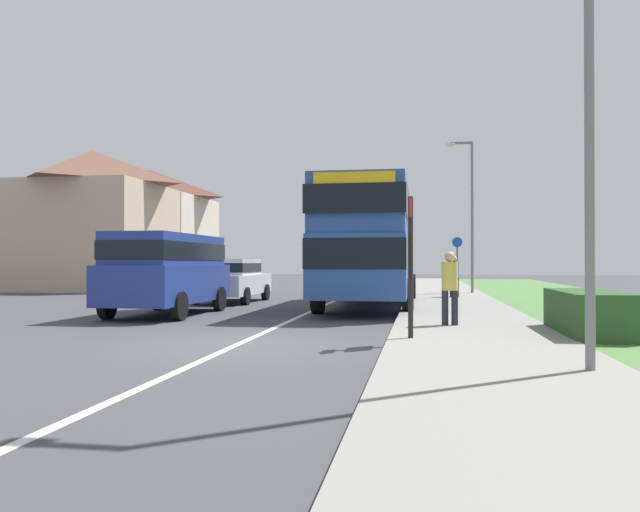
{
  "coord_description": "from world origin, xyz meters",
  "views": [
    {
      "loc": [
        3.19,
        -10.5,
        1.46
      ],
      "look_at": [
        0.63,
        5.21,
        1.6
      ],
      "focal_mm": 35.06,
      "sensor_mm": 36.0,
      "label": 1
    }
  ],
  "objects_px": {
    "parked_van_blue": "(168,267)",
    "cycle_route_sign": "(457,262)",
    "parked_car_white": "(232,278)",
    "bus_stop_sign": "(411,257)",
    "double_decker_bus": "(370,240)",
    "pedestrian_walking_away": "(454,274)",
    "pedestrian_at_stop": "(450,284)",
    "street_lamp_near": "(581,11)",
    "street_lamp_mid": "(469,206)"
  },
  "relations": [
    {
      "from": "pedestrian_at_stop",
      "to": "pedestrian_walking_away",
      "type": "relative_size",
      "value": 1.0
    },
    {
      "from": "cycle_route_sign",
      "to": "double_decker_bus",
      "type": "bearing_deg",
      "value": -112.3
    },
    {
      "from": "pedestrian_at_stop",
      "to": "bus_stop_sign",
      "type": "xyz_separation_m",
      "value": [
        -0.78,
        -2.35,
        0.56
      ]
    },
    {
      "from": "parked_car_white",
      "to": "street_lamp_near",
      "type": "xyz_separation_m",
      "value": [
        8.66,
        -13.36,
        3.71
      ]
    },
    {
      "from": "double_decker_bus",
      "to": "parked_van_blue",
      "type": "distance_m",
      "value": 6.54
    },
    {
      "from": "parked_car_white",
      "to": "street_lamp_near",
      "type": "height_order",
      "value": "street_lamp_near"
    },
    {
      "from": "pedestrian_at_stop",
      "to": "pedestrian_walking_away",
      "type": "distance_m",
      "value": 10.71
    },
    {
      "from": "parked_car_white",
      "to": "cycle_route_sign",
      "type": "xyz_separation_m",
      "value": [
        8.23,
        6.16,
        0.56
      ]
    },
    {
      "from": "bus_stop_sign",
      "to": "street_lamp_mid",
      "type": "relative_size",
      "value": 0.39
    },
    {
      "from": "parked_van_blue",
      "to": "cycle_route_sign",
      "type": "relative_size",
      "value": 1.97
    },
    {
      "from": "pedestrian_walking_away",
      "to": "cycle_route_sign",
      "type": "distance_m",
      "value": 3.6
    },
    {
      "from": "pedestrian_at_stop",
      "to": "street_lamp_mid",
      "type": "bearing_deg",
      "value": 84.12
    },
    {
      "from": "parked_van_blue",
      "to": "street_lamp_mid",
      "type": "height_order",
      "value": "street_lamp_mid"
    },
    {
      "from": "pedestrian_at_stop",
      "to": "street_lamp_near",
      "type": "relative_size",
      "value": 0.21
    },
    {
      "from": "parked_car_white",
      "to": "pedestrian_walking_away",
      "type": "xyz_separation_m",
      "value": [
        7.92,
        2.6,
        0.11
      ]
    },
    {
      "from": "parked_van_blue",
      "to": "street_lamp_near",
      "type": "xyz_separation_m",
      "value": [
        8.8,
        -7.99,
        3.27
      ]
    },
    {
      "from": "parked_car_white",
      "to": "double_decker_bus",
      "type": "bearing_deg",
      "value": -16.59
    },
    {
      "from": "pedestrian_at_stop",
      "to": "street_lamp_near",
      "type": "height_order",
      "value": "street_lamp_near"
    },
    {
      "from": "pedestrian_at_stop",
      "to": "parked_car_white",
      "type": "bearing_deg",
      "value": 132.02
    },
    {
      "from": "pedestrian_at_stop",
      "to": "cycle_route_sign",
      "type": "bearing_deg",
      "value": 86.22
    },
    {
      "from": "parked_car_white",
      "to": "street_lamp_mid",
      "type": "bearing_deg",
      "value": 34.09
    },
    {
      "from": "street_lamp_near",
      "to": "cycle_route_sign",
      "type": "bearing_deg",
      "value": 91.26
    },
    {
      "from": "bus_stop_sign",
      "to": "parked_car_white",
      "type": "bearing_deg",
      "value": 121.96
    },
    {
      "from": "cycle_route_sign",
      "to": "pedestrian_walking_away",
      "type": "bearing_deg",
      "value": -94.93
    },
    {
      "from": "pedestrian_walking_away",
      "to": "double_decker_bus",
      "type": "bearing_deg",
      "value": -124.62
    },
    {
      "from": "pedestrian_at_stop",
      "to": "pedestrian_walking_away",
      "type": "xyz_separation_m",
      "value": [
        0.63,
        10.69,
        0.0
      ]
    },
    {
      "from": "parked_van_blue",
      "to": "bus_stop_sign",
      "type": "bearing_deg",
      "value": -37.32
    },
    {
      "from": "parked_van_blue",
      "to": "street_lamp_mid",
      "type": "distance_m",
      "value": 14.57
    },
    {
      "from": "bus_stop_sign",
      "to": "street_lamp_near",
      "type": "height_order",
      "value": "street_lamp_near"
    },
    {
      "from": "parked_car_white",
      "to": "pedestrian_at_stop",
      "type": "bearing_deg",
      "value": -47.98
    },
    {
      "from": "double_decker_bus",
      "to": "bus_stop_sign",
      "type": "relative_size",
      "value": 3.83
    },
    {
      "from": "double_decker_bus",
      "to": "bus_stop_sign",
      "type": "bearing_deg",
      "value": -80.9
    },
    {
      "from": "parked_van_blue",
      "to": "pedestrian_at_stop",
      "type": "relative_size",
      "value": 2.97
    },
    {
      "from": "double_decker_bus",
      "to": "parked_car_white",
      "type": "distance_m",
      "value": 5.45
    },
    {
      "from": "parked_van_blue",
      "to": "cycle_route_sign",
      "type": "distance_m",
      "value": 14.25
    },
    {
      "from": "parked_van_blue",
      "to": "double_decker_bus",
      "type": "bearing_deg",
      "value": 36.45
    },
    {
      "from": "double_decker_bus",
      "to": "pedestrian_walking_away",
      "type": "height_order",
      "value": "double_decker_bus"
    },
    {
      "from": "cycle_route_sign",
      "to": "street_lamp_near",
      "type": "relative_size",
      "value": 0.31
    },
    {
      "from": "cycle_route_sign",
      "to": "street_lamp_mid",
      "type": "height_order",
      "value": "street_lamp_mid"
    },
    {
      "from": "parked_van_blue",
      "to": "street_lamp_near",
      "type": "relative_size",
      "value": 0.62
    },
    {
      "from": "double_decker_bus",
      "to": "pedestrian_at_stop",
      "type": "height_order",
      "value": "double_decker_bus"
    },
    {
      "from": "double_decker_bus",
      "to": "parked_van_blue",
      "type": "height_order",
      "value": "double_decker_bus"
    },
    {
      "from": "parked_van_blue",
      "to": "cycle_route_sign",
      "type": "height_order",
      "value": "cycle_route_sign"
    },
    {
      "from": "parked_van_blue",
      "to": "bus_stop_sign",
      "type": "relative_size",
      "value": 1.91
    },
    {
      "from": "bus_stop_sign",
      "to": "pedestrian_at_stop",
      "type": "bearing_deg",
      "value": 71.7
    },
    {
      "from": "bus_stop_sign",
      "to": "street_lamp_near",
      "type": "xyz_separation_m",
      "value": [
        2.15,
        -2.92,
        3.04
      ]
    },
    {
      "from": "parked_car_white",
      "to": "bus_stop_sign",
      "type": "relative_size",
      "value": 1.69
    },
    {
      "from": "parked_van_blue",
      "to": "street_lamp_mid",
      "type": "xyz_separation_m",
      "value": [
        8.87,
        11.28,
        2.54
      ]
    },
    {
      "from": "parked_car_white",
      "to": "street_lamp_mid",
      "type": "distance_m",
      "value": 10.95
    },
    {
      "from": "street_lamp_near",
      "to": "street_lamp_mid",
      "type": "height_order",
      "value": "street_lamp_near"
    }
  ]
}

